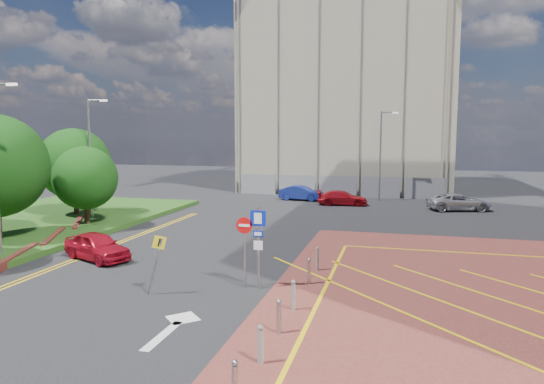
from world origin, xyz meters
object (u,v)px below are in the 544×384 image
at_px(tree_d, 74,164).
at_px(warning_sign, 157,257).
at_px(tree_c, 85,178).
at_px(lamp_left_far, 91,154).
at_px(sign_cluster, 253,238).
at_px(car_red_left, 97,246).
at_px(car_blue_back, 301,193).
at_px(lamp_back, 381,152).
at_px(car_red_back, 342,198).
at_px(car_silver_back, 459,202).

bearing_deg(tree_d, warning_sign, -45.25).
distance_m(tree_d, warning_sign, 19.48).
xyz_separation_m(tree_c, lamp_left_far, (-0.92, 2.00, 1.47)).
height_order(sign_cluster, car_red_left, sign_cluster).
bearing_deg(car_blue_back, lamp_back, -69.98).
bearing_deg(lamp_left_far, warning_sign, -47.82).
distance_m(lamp_left_far, car_red_back, 20.23).
bearing_deg(car_blue_back, car_red_back, -110.59).
bearing_deg(tree_c, sign_cluster, -33.16).
bearing_deg(tree_d, car_silver_back, 21.83).
height_order(tree_d, car_blue_back, tree_d).
relative_size(tree_c, lamp_left_far, 0.61).
relative_size(sign_cluster, warning_sign, 1.43).
distance_m(lamp_back, sign_cluster, 27.38).
xyz_separation_m(lamp_back, car_blue_back, (-6.93, -1.57, -3.70)).
distance_m(tree_c, lamp_left_far, 2.65).
relative_size(tree_d, car_blue_back, 1.51).
relative_size(tree_d, car_red_left, 1.58).
height_order(car_blue_back, car_silver_back, car_blue_back).
bearing_deg(lamp_left_far, sign_cluster, -36.82).
bearing_deg(tree_c, lamp_left_far, 114.71).
relative_size(tree_c, warning_sign, 2.18).
distance_m(tree_c, warning_sign, 15.19).
distance_m(lamp_back, car_red_left, 27.87).
height_order(tree_c, warning_sign, tree_c).
relative_size(warning_sign, car_red_back, 0.53).
relative_size(tree_c, car_red_back, 1.17).
bearing_deg(car_red_left, lamp_left_far, 59.29).
bearing_deg(warning_sign, car_silver_back, 61.70).
xyz_separation_m(car_blue_back, car_red_back, (3.93, -2.08, -0.06)).
height_order(lamp_left_far, car_blue_back, lamp_left_far).
bearing_deg(car_blue_back, tree_d, 141.81).
height_order(tree_d, lamp_back, lamp_back).
relative_size(lamp_left_far, sign_cluster, 2.50).
xyz_separation_m(car_red_back, car_silver_back, (9.19, -0.63, 0.05)).
relative_size(car_red_left, car_red_back, 0.91).
relative_size(lamp_back, car_silver_back, 1.68).
bearing_deg(lamp_left_far, car_red_back, 38.54).
bearing_deg(car_red_back, tree_c, 128.80).
bearing_deg(car_blue_back, car_red_left, 174.43).
bearing_deg(car_red_back, car_silver_back, -99.65).
bearing_deg(car_silver_back, lamp_back, 40.84).
distance_m(lamp_left_far, car_red_left, 11.51).
bearing_deg(lamp_back, warning_sign, -103.64).
distance_m(tree_d, car_red_left, 13.26).
relative_size(sign_cluster, car_blue_back, 0.79).
bearing_deg(sign_cluster, tree_d, 144.42).
relative_size(warning_sign, car_silver_back, 0.47).
distance_m(lamp_left_far, warning_sign, 17.47).
height_order(tree_c, lamp_back, lamp_back).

